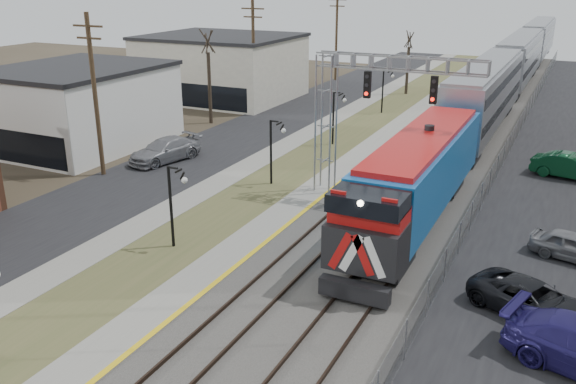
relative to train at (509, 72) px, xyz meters
The scene contains 19 objects.
street_west 31.18m from the train, 123.21° to the right, with size 7.00×120.00×0.04m, color black.
sidewalk 28.97m from the train, 115.70° to the right, with size 2.00×120.00×0.08m, color gray.
grass_median 27.81m from the train, 110.09° to the right, with size 4.00×120.00×0.06m, color #474E29.
platform 26.92m from the train, 104.05° to the right, with size 2.00×120.00×0.24m, color gray.
ballast_bed 26.17m from the train, 93.31° to the right, with size 8.00×120.00×0.20m, color #595651.
platform_edge 26.71m from the train, 102.21° to the right, with size 0.24×120.00×0.01m, color gold.
track_near 26.34m from the train, 97.67° to the right, with size 1.58×120.00×0.15m.
track_far 26.11m from the train, 90.00° to the right, with size 1.58×120.00×0.15m.
train is the anchor object (origin of this frame).
signal_gantry 33.36m from the train, 97.39° to the right, with size 9.00×1.07×8.15m.
lampposts 43.74m from the train, 102.55° to the right, with size 0.14×62.14×4.00m.
utility_poles 41.21m from the train, 119.07° to the right, with size 0.28×80.28×10.00m.
fence 26.20m from the train, 84.07° to the right, with size 0.04×120.00×1.60m, color gray.
buildings_west 45.32m from the train, 125.78° to the right, with size 14.00×67.00×7.00m.
bare_trees 28.58m from the train, 129.47° to the right, with size 12.30×42.30×5.95m.
car_lot_c 42.68m from the train, 81.64° to the right, with size 2.17×4.71×1.31m, color black.
car_lot_e 37.14m from the train, 78.45° to the right, with size 1.51×3.74×1.27m, color slate.
car_lot_f 24.91m from the train, 74.14° to the right, with size 1.61×4.61×1.52m, color #0C3E21.
car_street_b 36.77m from the train, 119.67° to the right, with size 2.16×5.33×1.55m, color gray.
Camera 1 is at (12.19, -3.10, 12.18)m, focal length 38.00 mm.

